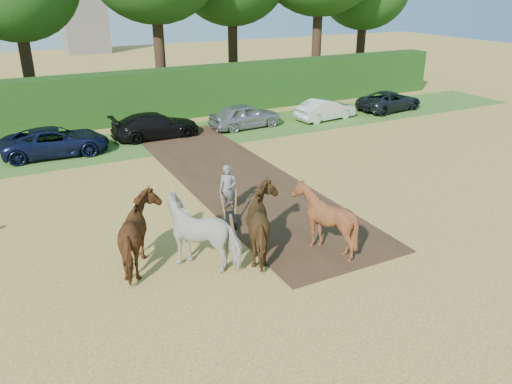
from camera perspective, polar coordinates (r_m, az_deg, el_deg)
name	(u,v)px	position (r m, az deg, el deg)	size (l,w,h in m)	color
ground	(288,259)	(15.34, 3.67, -7.64)	(120.00, 120.00, 0.00)	gold
earth_strip	(234,177)	(21.57, -2.50, 1.68)	(4.50, 17.00, 0.05)	#472D1C
grass_verge	(153,141)	(27.33, -11.69, 5.75)	(50.00, 5.00, 0.03)	#38601E
hedgerow	(129,98)	(31.21, -14.32, 10.41)	(46.00, 1.60, 3.00)	#14380F
plough_team	(236,226)	(14.95, -2.32, -3.87)	(7.42, 5.49, 2.13)	#5C3217
parked_cars	(162,127)	(27.33, -10.69, 7.28)	(35.74, 3.23, 1.44)	#AEAFB4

